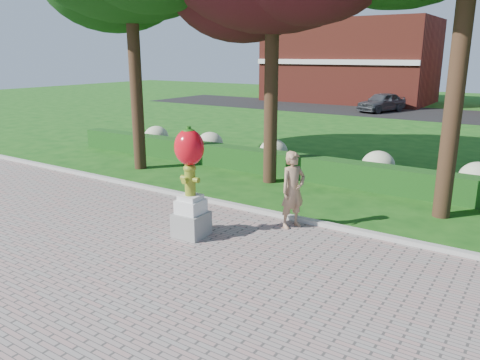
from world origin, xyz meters
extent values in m
plane|color=#134812|center=(0.00, 0.00, 0.00)|extent=(100.00, 100.00, 0.00)
cube|color=gray|center=(0.00, -4.00, 0.02)|extent=(40.00, 14.00, 0.04)
cube|color=#ADADA5|center=(0.00, 3.00, 0.07)|extent=(40.00, 0.18, 0.15)
cube|color=#124213|center=(0.00, 7.00, 0.40)|extent=(24.00, 0.70, 0.80)
ellipsoid|color=#A0A780|center=(-9.00, 8.00, 0.55)|extent=(1.10, 1.10, 0.99)
ellipsoid|color=#A0A780|center=(-6.00, 8.00, 0.55)|extent=(1.10, 1.10, 0.99)
ellipsoid|color=#A0A780|center=(-3.00, 8.00, 0.55)|extent=(1.10, 1.10, 0.99)
ellipsoid|color=#A0A780|center=(1.00, 8.00, 0.55)|extent=(1.10, 1.10, 0.99)
ellipsoid|color=#A0A780|center=(4.00, 8.00, 0.55)|extent=(1.10, 1.10, 0.99)
cube|color=black|center=(0.00, 28.00, 0.01)|extent=(50.00, 8.00, 0.02)
cube|color=maroon|center=(-10.00, 34.00, 3.50)|extent=(14.00, 8.00, 7.00)
cylinder|color=black|center=(-7.00, 5.00, 3.36)|extent=(0.44, 0.44, 6.72)
cylinder|color=black|center=(-2.00, 6.00, 3.08)|extent=(0.44, 0.44, 6.16)
cylinder|color=black|center=(3.50, 5.50, 3.64)|extent=(0.44, 0.44, 7.28)
cube|color=gray|center=(-1.06, 0.74, 0.32)|extent=(0.72, 0.72, 0.56)
cube|color=silver|center=(-1.06, 0.74, 0.76)|extent=(0.58, 0.58, 0.31)
cube|color=silver|center=(-1.06, 0.74, 0.97)|extent=(0.47, 0.47, 0.11)
cylinder|color=olive|center=(-1.06, 0.74, 1.34)|extent=(0.25, 0.25, 0.63)
ellipsoid|color=olive|center=(-1.06, 0.74, 1.66)|extent=(0.29, 0.29, 0.20)
cylinder|color=olive|center=(-1.24, 0.74, 1.41)|extent=(0.13, 0.12, 0.12)
cylinder|color=olive|center=(-0.88, 0.74, 1.41)|extent=(0.13, 0.12, 0.12)
cylinder|color=olive|center=(-1.06, 0.57, 1.41)|extent=(0.13, 0.13, 0.13)
cylinder|color=olive|center=(-1.06, 0.74, 1.75)|extent=(0.09, 0.09, 0.06)
ellipsoid|color=red|center=(-1.06, 0.74, 2.14)|extent=(0.70, 0.63, 0.82)
ellipsoid|color=red|center=(-1.27, 0.74, 2.12)|extent=(0.35, 0.35, 0.52)
ellipsoid|color=red|center=(-0.86, 0.74, 2.12)|extent=(0.35, 0.35, 0.52)
cylinder|color=#1F5814|center=(-1.06, 0.74, 2.54)|extent=(0.11, 0.11, 0.13)
ellipsoid|color=#1F5814|center=(-1.06, 0.74, 2.51)|extent=(0.27, 0.27, 0.09)
imported|color=#A27B5D|center=(0.63, 2.54, 0.98)|extent=(0.69, 0.81, 1.89)
imported|color=#404248|center=(-4.89, 27.43, 0.72)|extent=(2.98, 4.46, 1.41)
camera|label=1|loc=(5.51, -7.15, 4.15)|focal=35.00mm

